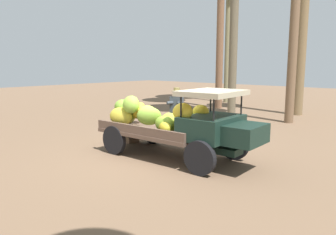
# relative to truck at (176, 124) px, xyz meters

# --- Properties ---
(ground_plane) EXTENTS (60.00, 60.00, 0.00)m
(ground_plane) POSITION_rel_truck_xyz_m (-0.63, -0.02, -0.92)
(ground_plane) COLOR brown
(truck) EXTENTS (4.53, 1.88, 1.83)m
(truck) POSITION_rel_truck_xyz_m (0.00, 0.00, 0.00)
(truck) COLOR #172C24
(truck) RESTS_ON ground
(farmer) EXTENTS (0.54, 0.50, 1.70)m
(farmer) POSITION_rel_truck_xyz_m (-1.45, 1.74, 0.05)
(farmer) COLOR #3D4446
(farmer) RESTS_ON ground
(wooden_crate) EXTENTS (0.51, 0.44, 0.47)m
(wooden_crate) POSITION_rel_truck_xyz_m (-2.32, 0.46, -0.68)
(wooden_crate) COLOR #876244
(wooden_crate) RESTS_ON ground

